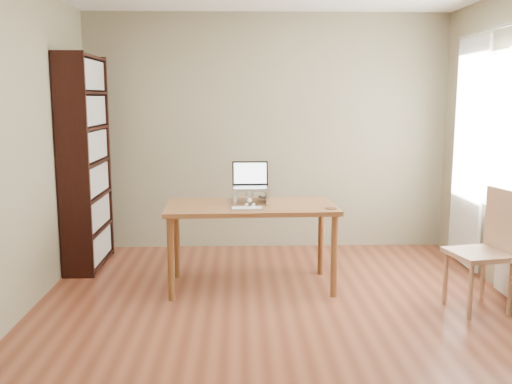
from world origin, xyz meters
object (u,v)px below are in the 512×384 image
at_px(keyboard, 247,209).
at_px(cat, 252,196).
at_px(desk, 251,215).
at_px(bookshelf, 86,163).
at_px(laptop, 251,181).
at_px(chair, 489,246).

relative_size(keyboard, cat, 0.60).
bearing_deg(desk, bookshelf, 154.17).
distance_m(desk, keyboard, 0.25).
distance_m(bookshelf, cat, 1.76).
height_order(bookshelf, laptop, bookshelf).
xyz_separation_m(cat, chair, (1.86, -0.74, -0.28)).
xyz_separation_m(keyboard, cat, (0.05, 0.33, 0.05)).
bearing_deg(chair, desk, 149.62).
relative_size(laptop, chair, 0.34).
bearing_deg(keyboard, bookshelf, 146.63).
bearing_deg(cat, laptop, 113.18).
distance_m(bookshelf, keyboard, 1.86).
relative_size(desk, keyboard, 5.48).
distance_m(keyboard, cat, 0.34).
xyz_separation_m(keyboard, chair, (1.91, -0.41, -0.23)).
relative_size(laptop, keyboard, 1.20).
height_order(bookshelf, chair, bookshelf).
relative_size(keyboard, chair, 0.29).
bearing_deg(laptop, bookshelf, 158.35).
height_order(bookshelf, desk, bookshelf).
distance_m(laptop, cat, 0.14).
xyz_separation_m(bookshelf, chair, (3.49, -1.35, -0.52)).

